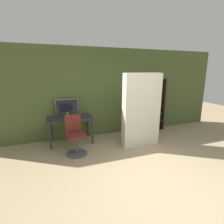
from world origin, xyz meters
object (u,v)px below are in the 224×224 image
bookshelf (149,106)px  monitor (67,107)px  mattress_near (142,111)px  office_chair (75,138)px

bookshelf → monitor: bearing=179.8°
bookshelf → mattress_near: mattress_near is taller
office_chair → mattress_near: (1.75, -0.11, 0.58)m
office_chair → bookshelf: bookshelf is taller
mattress_near → monitor: bearing=149.1°
office_chair → mattress_near: 1.85m
bookshelf → mattress_near: 1.42m
bookshelf → mattress_near: (-0.92, -1.08, 0.14)m
office_chair → mattress_near: size_ratio=0.49×
monitor → bookshelf: bookshelf is taller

